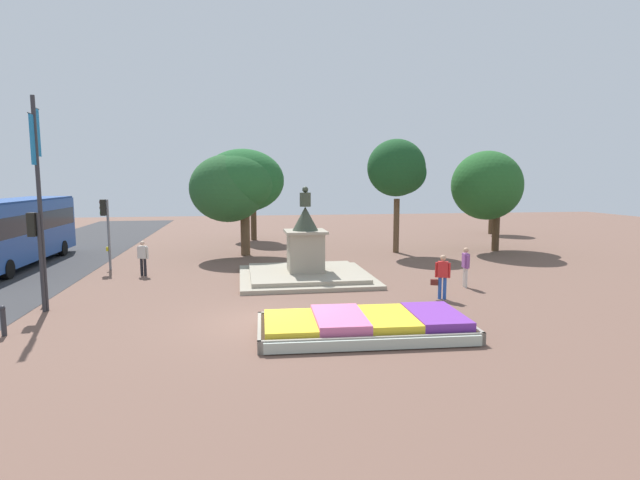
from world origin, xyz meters
The scene contains 17 objects.
ground_plane centered at (0.00, 0.00, 0.00)m, with size 93.37×93.37×0.00m, color brown.
flower_planter centered at (2.81, -1.73, 0.26)m, with size 6.32×3.27×0.60m.
statue_monument centered at (2.12, 6.72, 0.74)m, with size 5.95×5.95×4.19m.
traffic_light_mid_block centered at (-7.59, 2.44, 2.39)m, with size 0.41×0.28×3.41m.
traffic_light_far_corner centered at (-7.37, 10.49, 2.43)m, with size 0.41×0.30×3.52m.
banner_pole centered at (-7.45, 2.59, 4.02)m, with size 0.14×1.10×7.27m.
city_bus centered at (-12.35, 11.94, 1.99)m, with size 2.61×11.76×3.47m.
pedestrian_with_handbag centered at (6.70, 2.00, 0.96)m, with size 0.69×0.42×1.69m.
pedestrian_near_planter centered at (8.50, 3.82, 0.97)m, with size 0.26×0.57×1.68m.
pedestrian_crossing_plaza centered at (-5.32, 8.58, 0.95)m, with size 0.54×0.34×1.65m.
kerb_bollard_mid_b centered at (-7.62, -0.20, 0.48)m, with size 0.16×0.16×0.90m.
kerb_bollard_north centered at (-7.80, 3.30, 0.44)m, with size 0.13×0.13×0.83m.
park_tree_far_left centered at (-0.93, 13.88, 4.24)m, with size 5.46×4.73×6.27m.
park_tree_behind_statue centered at (0.07, 21.64, 4.53)m, with size 3.71×4.18×6.26m.
park_tree_far_right centered at (8.58, 13.44, 5.05)m, with size 3.72×3.52×6.88m.
park_tree_street_side centered at (14.52, 13.55, 4.12)m, with size 5.17×5.41×6.23m.
park_tree_mid_canopy centered at (19.66, 22.73, 3.38)m, with size 3.09×2.90×4.66m.
Camera 1 is at (-0.79, -15.52, 4.54)m, focal length 28.00 mm.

